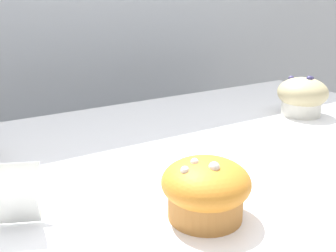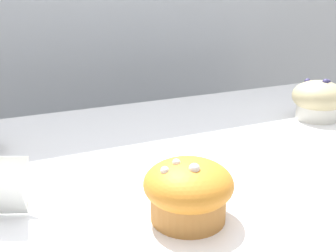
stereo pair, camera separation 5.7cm
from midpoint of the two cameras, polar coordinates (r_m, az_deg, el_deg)
wall_back at (r=1.12m, az=-15.06°, el=6.75°), size 3.20×0.10×1.80m
muffin_front_center at (r=0.80m, az=17.01°, el=4.14°), size 0.10×0.10×0.08m
muffin_back_left at (r=0.41m, az=1.54°, el=-9.18°), size 0.09×0.09×0.07m
price_card at (r=0.44m, az=-25.10°, el=-9.35°), size 0.06×0.06×0.06m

